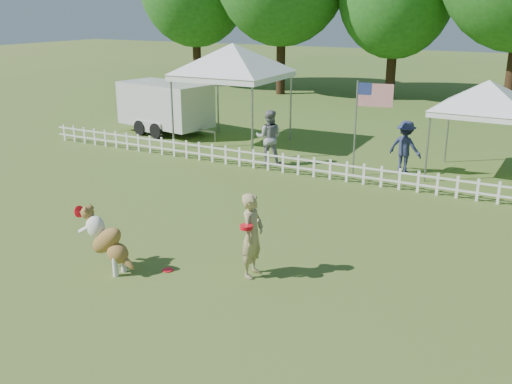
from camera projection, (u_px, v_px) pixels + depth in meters
ground at (201, 278)px, 10.41m from camera, size 120.00×120.00×0.00m
picket_fence at (338, 171)px, 16.16m from camera, size 22.00×0.08×0.60m
handler at (252, 235)px, 10.29m from camera, size 0.43×0.61×1.59m
dog at (107, 241)px, 10.53m from camera, size 1.19×0.42×1.22m
frisbee_on_turf at (168, 270)px, 10.72m from camera, size 0.25×0.25×0.02m
canopy_tent_left at (233, 96)px, 20.06m from camera, size 3.46×3.46×3.47m
canopy_tent_right at (483, 131)px, 16.19m from camera, size 2.73×2.73×2.74m
cargo_trailer at (165, 108)px, 22.14m from camera, size 4.80×2.74×1.99m
flag_pole at (355, 129)px, 16.29m from camera, size 1.07×0.29×2.77m
spectator_a at (269, 137)px, 17.70m from camera, size 1.01×0.90×1.72m
spectator_b at (405, 147)px, 16.85m from camera, size 1.11×0.79×1.56m
tree_center_left at (396, 3)px, 29.04m from camera, size 6.00×6.00×9.80m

